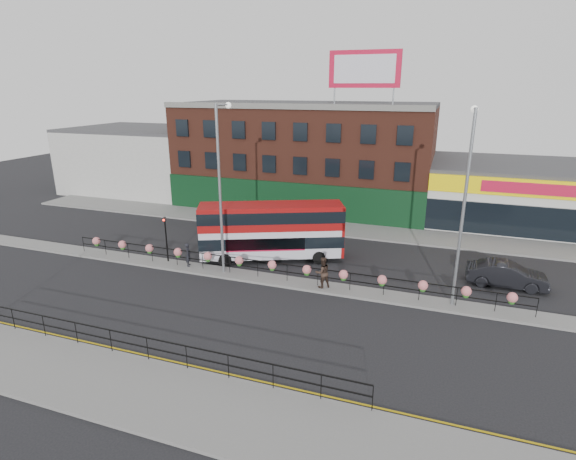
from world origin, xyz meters
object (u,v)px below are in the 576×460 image
(pedestrian_b, at_px, (323,272))
(lamp_column_east, at_px, (465,193))
(car, at_px, (507,275))
(pedestrian_a, at_px, (188,255))
(double_decker_bus, at_px, (272,226))
(lamp_column_west, at_px, (221,176))

(pedestrian_b, distance_m, lamp_column_east, 9.23)
(car, relative_size, lamp_column_east, 0.44)
(pedestrian_a, distance_m, pedestrian_b, 9.50)
(double_decker_bus, height_order, lamp_column_east, lamp_column_east)
(pedestrian_b, height_order, lamp_column_west, lamp_column_west)
(car, bearing_deg, lamp_column_east, 140.86)
(pedestrian_a, bearing_deg, lamp_column_west, -108.05)
(pedestrian_b, height_order, lamp_column_east, lamp_column_east)
(lamp_column_east, bearing_deg, pedestrian_a, -179.14)
(lamp_column_east, bearing_deg, double_decker_bus, 165.55)
(car, xyz_separation_m, lamp_column_west, (-17.36, -3.81, 5.75))
(double_decker_bus, xyz_separation_m, lamp_column_west, (-2.07, -3.26, 4.03))
(car, relative_size, lamp_column_west, 0.44)
(double_decker_bus, distance_m, lamp_column_east, 13.21)
(pedestrian_b, relative_size, lamp_column_east, 0.18)
(lamp_column_east, bearing_deg, car, 49.92)
(car, distance_m, pedestrian_a, 20.47)
(car, distance_m, lamp_column_west, 18.68)
(double_decker_bus, height_order, car, double_decker_bus)
(double_decker_bus, bearing_deg, lamp_column_west, -122.41)
(double_decker_bus, height_order, lamp_column_west, lamp_column_west)
(pedestrian_a, xyz_separation_m, lamp_column_east, (16.97, 0.25, 5.55))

